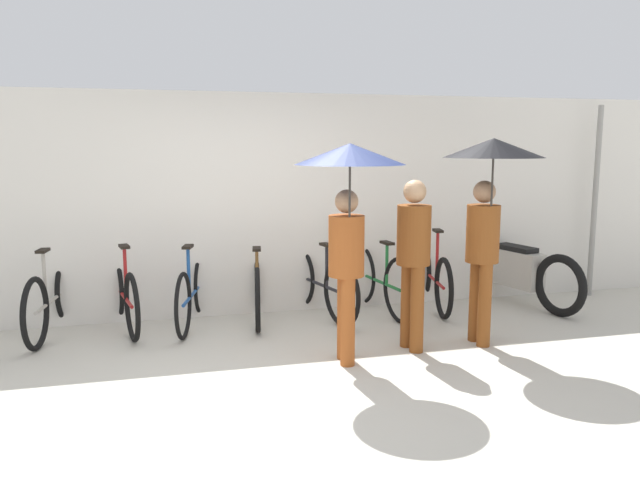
# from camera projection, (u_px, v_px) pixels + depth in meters

# --- Properties ---
(ground_plane) EXTENTS (30.00, 30.00, 0.00)m
(ground_plane) POSITION_uv_depth(u_px,v_px,m) (294.00, 381.00, 5.20)
(ground_plane) COLOR beige
(back_wall) EXTENTS (13.36, 0.12, 2.54)m
(back_wall) POSITION_uv_depth(u_px,v_px,m) (252.00, 205.00, 7.16)
(back_wall) COLOR silver
(back_wall) RESTS_ON ground
(parked_bicycle_0) EXTENTS (0.44, 1.73, 0.99)m
(parked_bicycle_0) POSITION_uv_depth(u_px,v_px,m) (52.00, 299.00, 6.46)
(parked_bicycle_0) COLOR black
(parked_bicycle_0) RESTS_ON ground
(parked_bicycle_1) EXTENTS (0.51, 1.65, 1.08)m
(parked_bicycle_1) POSITION_uv_depth(u_px,v_px,m) (124.00, 295.00, 6.65)
(parked_bicycle_1) COLOR black
(parked_bicycle_1) RESTS_ON ground
(parked_bicycle_2) EXTENTS (0.56, 1.63, 1.01)m
(parked_bicycle_2) POSITION_uv_depth(u_px,v_px,m) (193.00, 292.00, 6.78)
(parked_bicycle_2) COLOR black
(parked_bicycle_2) RESTS_ON ground
(parked_bicycle_3) EXTENTS (0.44, 1.64, 1.06)m
(parked_bicycle_3) POSITION_uv_depth(u_px,v_px,m) (257.00, 288.00, 7.00)
(parked_bicycle_3) COLOR black
(parked_bicycle_3) RESTS_ON ground
(parked_bicycle_4) EXTENTS (0.57, 1.72, 1.02)m
(parked_bicycle_4) POSITION_uv_depth(u_px,v_px,m) (319.00, 283.00, 7.15)
(parked_bicycle_4) COLOR black
(parked_bicycle_4) RESTS_ON ground
(parked_bicycle_5) EXTENTS (0.44, 1.72, 1.11)m
(parked_bicycle_5) POSITION_uv_depth(u_px,v_px,m) (379.00, 280.00, 7.29)
(parked_bicycle_5) COLOR black
(parked_bicycle_5) RESTS_ON ground
(parked_bicycle_6) EXTENTS (0.52, 1.73, 1.02)m
(parked_bicycle_6) POSITION_uv_depth(u_px,v_px,m) (433.00, 277.00, 7.54)
(parked_bicycle_6) COLOR black
(parked_bicycle_6) RESTS_ON ground
(pedestrian_leading) EXTENTS (0.95, 0.95, 1.97)m
(pedestrian_leading) POSITION_uv_depth(u_px,v_px,m) (349.00, 195.00, 5.36)
(pedestrian_leading) COLOR #9E4C1E
(pedestrian_leading) RESTS_ON ground
(pedestrian_center) EXTENTS (0.32, 0.32, 1.63)m
(pedestrian_center) POSITION_uv_depth(u_px,v_px,m) (413.00, 252.00, 5.88)
(pedestrian_center) COLOR brown
(pedestrian_center) RESTS_ON ground
(pedestrian_trailing) EXTENTS (0.93, 0.93, 2.02)m
(pedestrian_trailing) POSITION_uv_depth(u_px,v_px,m) (489.00, 188.00, 5.88)
(pedestrian_trailing) COLOR brown
(pedestrian_trailing) RESTS_ON ground
(motorcycle) EXTENTS (0.74, 2.09, 0.93)m
(motorcycle) POSITION_uv_depth(u_px,v_px,m) (515.00, 270.00, 7.73)
(motorcycle) COLOR black
(motorcycle) RESTS_ON ground
(awning_pole) EXTENTS (0.07, 0.07, 2.45)m
(awning_pole) POSITION_uv_depth(u_px,v_px,m) (595.00, 202.00, 7.99)
(awning_pole) COLOR gray
(awning_pole) RESTS_ON ground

